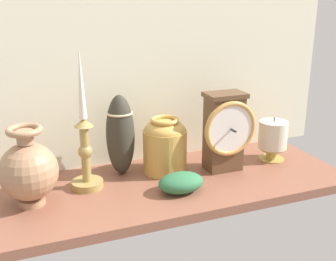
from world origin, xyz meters
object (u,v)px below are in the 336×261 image
at_px(mantel_clock, 225,131).
at_px(brass_vase_jar, 165,144).
at_px(candlestick_tall_left, 85,146).
at_px(tall_ceramic_vase, 120,135).
at_px(brass_vase_bulbous, 29,170).
at_px(pillar_candle_front, 273,138).

height_order(mantel_clock, brass_vase_jar, mantel_clock).
bearing_deg(candlestick_tall_left, tall_ceramic_vase, 26.54).
xyz_separation_m(candlestick_tall_left, brass_vase_bulbous, (-0.14, -0.04, -0.03)).
height_order(mantel_clock, candlestick_tall_left, candlestick_tall_left).
height_order(candlestick_tall_left, brass_vase_jar, candlestick_tall_left).
bearing_deg(pillar_candle_front, mantel_clock, -174.39).
relative_size(candlestick_tall_left, pillar_candle_front, 2.77).
bearing_deg(tall_ceramic_vase, brass_vase_jar, -13.92).
xyz_separation_m(brass_vase_jar, tall_ceramic_vase, (-0.12, 0.03, 0.03)).
distance_m(brass_vase_bulbous, tall_ceramic_vase, 0.26).
relative_size(candlestick_tall_left, tall_ceramic_vase, 1.63).
bearing_deg(mantel_clock, tall_ceramic_vase, 163.56).
relative_size(brass_vase_bulbous, tall_ceramic_vase, 0.86).
bearing_deg(brass_vase_bulbous, pillar_candle_front, 2.48).
distance_m(candlestick_tall_left, brass_vase_bulbous, 0.15).
xyz_separation_m(brass_vase_bulbous, brass_vase_jar, (0.36, 0.06, -0.01)).
distance_m(brass_vase_bulbous, brass_vase_jar, 0.36).
height_order(brass_vase_jar, tall_ceramic_vase, tall_ceramic_vase).
height_order(pillar_candle_front, tall_ceramic_vase, tall_ceramic_vase).
distance_m(candlestick_tall_left, tall_ceramic_vase, 0.12).
distance_m(mantel_clock, brass_vase_bulbous, 0.51).
bearing_deg(tall_ceramic_vase, brass_vase_bulbous, -159.04).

